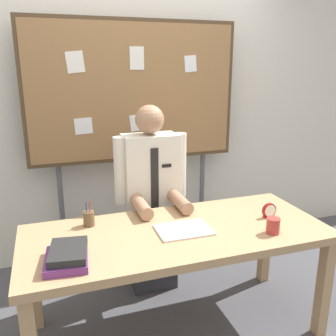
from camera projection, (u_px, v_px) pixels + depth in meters
The scene contains 10 objects.
ground_plane at pixel (176, 329), 2.44m from camera, with size 12.00×12.00×0.00m, color #4C4C51.
back_wall at pixel (129, 106), 3.19m from camera, with size 6.40×0.08×2.70m, color silver.
desk at pixel (177, 242), 2.26m from camera, with size 1.86×0.78×0.72m.
person at pixel (151, 206), 2.78m from camera, with size 0.55×0.56×1.43m.
bulletin_board at pixel (134, 95), 2.98m from camera, with size 1.75×0.09×2.05m.
book_stack at pixel (67, 256), 1.86m from camera, with size 0.24×0.29×0.08m.
open_notebook at pixel (184, 230), 2.23m from camera, with size 0.33×0.24×0.01m, color silver.
desk_clock at pixel (269, 211), 2.42m from camera, with size 0.10×0.04×0.10m.
coffee_mug at pixel (273, 226), 2.19m from camera, with size 0.08×0.08×0.10m, color #B23833.
pen_holder at pixel (89, 218), 2.29m from camera, with size 0.07×0.07×0.16m.
Camera 1 is at (-0.71, -1.92, 1.70)m, focal length 39.06 mm.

